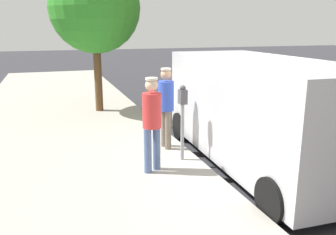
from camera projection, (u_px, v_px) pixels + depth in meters
ground_plane at (234, 155)px, 7.85m from camera, size 80.00×80.00×0.00m
sidewalk_slab at (72, 171)px, 6.75m from camera, size 5.00×32.00×0.15m
parking_meter_near at (183, 110)px, 6.90m from camera, size 0.14×0.18×1.52m
pedestrian_in_red at (152, 119)px, 6.35m from camera, size 0.34×0.34×1.74m
pedestrian_in_blue at (166, 103)px, 7.62m from camera, size 0.34×0.36×1.76m
parked_van at (260, 110)px, 7.02m from camera, size 2.26×5.26×2.15m
street_tree at (95, 8)px, 10.62m from camera, size 2.74×2.74×4.55m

